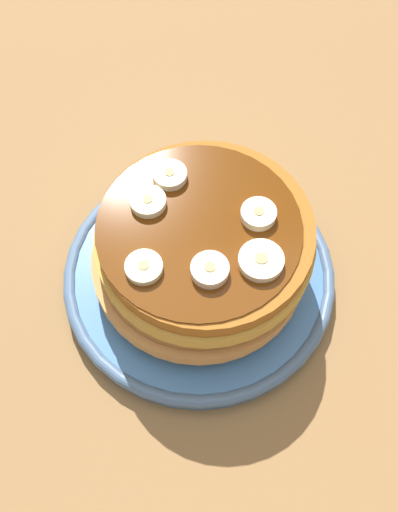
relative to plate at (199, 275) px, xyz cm
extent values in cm
cube|color=olive|center=(0.00, 0.00, -2.58)|extent=(140.00, 140.00, 3.00)
cylinder|color=#3F72B2|center=(0.00, 0.00, -0.25)|extent=(24.48, 24.48, 1.67)
torus|color=#496588|center=(0.00, 0.00, 0.34)|extent=(24.91, 24.91, 1.17)
cylinder|color=#B07730|center=(0.11, 0.13, 1.36)|extent=(17.66, 17.66, 1.55)
cylinder|color=tan|center=(0.37, 0.44, 2.91)|extent=(18.80, 18.80, 1.55)
cylinder|color=#9E6837|center=(-0.13, 0.35, 4.46)|extent=(17.43, 17.43, 1.55)
cylinder|color=gold|center=(-0.29, -0.50, 6.00)|extent=(18.36, 18.36, 1.55)
cylinder|color=#A15F21|center=(0.23, -0.55, 7.55)|extent=(17.72, 17.72, 1.55)
cylinder|color=#592B0A|center=(0.00, 0.00, 8.40)|extent=(16.66, 16.66, 0.16)
cylinder|color=#EDF0BD|center=(-2.92, 4.87, 8.71)|extent=(2.93, 2.93, 0.77)
cylinder|color=tan|center=(-2.92, 4.87, 9.13)|extent=(0.82, 0.82, 0.08)
cylinder|color=#EDE2C3|center=(5.22, 1.44, 8.76)|extent=(2.90, 2.90, 0.86)
cylinder|color=tan|center=(5.22, 1.44, 9.23)|extent=(0.81, 0.81, 0.08)
cylinder|color=#FAF0C6|center=(0.49, -4.85, 8.79)|extent=(2.89, 2.89, 0.94)
cylinder|color=tan|center=(0.49, -4.85, 9.30)|extent=(0.81, 0.81, 0.08)
cylinder|color=#F9EAC4|center=(-4.13, -4.01, 8.75)|extent=(3.55, 3.55, 0.85)
cylinder|color=tan|center=(-4.13, -4.01, 9.22)|extent=(0.99, 0.99, 0.08)
cylinder|color=#FEE0C3|center=(-4.17, 0.15, 8.82)|extent=(2.96, 2.96, 0.99)
cylinder|color=tan|center=(-4.17, 0.15, 9.36)|extent=(0.83, 0.83, 0.08)
cylinder|color=#F4EFC3|center=(2.96, 3.62, 8.74)|extent=(2.97, 2.97, 0.82)
cylinder|color=tan|center=(2.96, 3.62, 9.19)|extent=(0.83, 0.83, 0.08)
camera|label=1|loc=(-23.92, 4.79, 47.79)|focal=40.71mm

